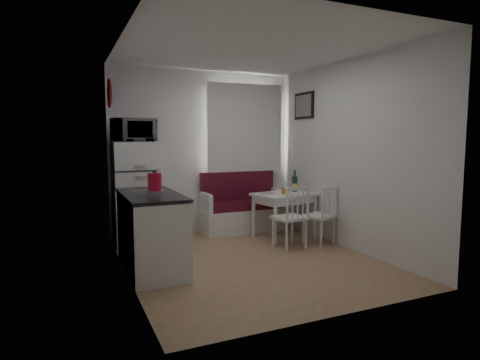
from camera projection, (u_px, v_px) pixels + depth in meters
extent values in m
cube|color=#9C7B53|center=(250.00, 260.00, 5.05)|extent=(3.00, 3.50, 0.02)
cube|color=white|center=(250.00, 48.00, 4.78)|extent=(3.00, 3.50, 0.02)
cube|color=white|center=(204.00, 152.00, 6.51)|extent=(3.00, 0.02, 2.60)
cube|color=white|center=(341.00, 166.00, 3.33)|extent=(3.00, 0.02, 2.60)
cube|color=white|center=(124.00, 160.00, 4.31)|extent=(0.02, 3.50, 2.60)
cube|color=white|center=(348.00, 155.00, 5.52)|extent=(0.02, 3.50, 2.60)
cube|color=white|center=(244.00, 133.00, 6.73)|extent=(1.22, 0.06, 1.47)
cube|color=white|center=(246.00, 129.00, 6.66)|extent=(1.35, 0.02, 1.50)
cube|color=white|center=(151.00, 233.00, 4.66)|extent=(0.60, 1.30, 0.86)
cube|color=black|center=(150.00, 195.00, 4.61)|extent=(0.62, 1.32, 0.03)
cube|color=#99999E|center=(148.00, 195.00, 4.85)|extent=(0.40, 0.40, 0.10)
cylinder|color=silver|center=(158.00, 178.00, 5.06)|extent=(0.02, 0.02, 0.26)
cylinder|color=navy|center=(110.00, 93.00, 5.55)|extent=(0.03, 0.40, 0.40)
cube|color=black|center=(304.00, 106.00, 6.43)|extent=(0.04, 0.52, 0.42)
cube|color=white|center=(242.00, 220.00, 6.61)|extent=(1.36, 0.52, 0.38)
cube|color=maroon|center=(242.00, 205.00, 6.58)|extent=(1.30, 0.48, 0.13)
cube|color=maroon|center=(238.00, 186.00, 6.73)|extent=(1.30, 0.10, 0.48)
cube|color=white|center=(285.00, 194.00, 6.19)|extent=(1.01, 0.79, 0.04)
cube|color=white|center=(285.00, 199.00, 6.20)|extent=(0.91, 0.69, 0.11)
cylinder|color=white|center=(284.00, 216.00, 6.22)|extent=(0.05, 0.05, 0.65)
cube|color=white|center=(290.00, 218.00, 5.60)|extent=(0.45, 0.44, 0.04)
cube|color=white|center=(297.00, 203.00, 5.41)|extent=(0.40, 0.08, 0.43)
cube|color=white|center=(319.00, 216.00, 5.80)|extent=(0.51, 0.50, 0.04)
cube|color=white|center=(326.00, 202.00, 5.62)|extent=(0.37, 0.17, 0.42)
cube|color=white|center=(135.00, 193.00, 5.77)|extent=(0.59, 0.59, 1.48)
imported|color=white|center=(133.00, 130.00, 5.63)|extent=(0.59, 0.40, 0.33)
cylinder|color=red|center=(155.00, 182.00, 4.61)|extent=(0.19, 0.19, 0.26)
cylinder|color=#C66F21|center=(284.00, 191.00, 6.12)|extent=(0.06, 0.06, 0.10)
cylinder|color=#709FBF|center=(287.00, 190.00, 6.26)|extent=(0.06, 0.06, 0.09)
cylinder|color=white|center=(267.00, 194.00, 6.08)|extent=(0.23, 0.23, 0.02)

